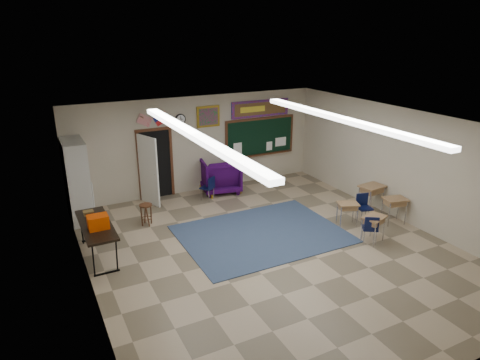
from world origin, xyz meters
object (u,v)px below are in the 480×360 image
student_desk_front_left (347,213)px  student_desk_front_right (371,197)px  folding_table (98,239)px  wooden_stool (146,214)px  wingback_armchair (220,175)px

student_desk_front_left → student_desk_front_right: 1.23m
student_desk_front_right → folding_table: 7.32m
student_desk_front_right → wooden_stool: bearing=154.8°
student_desk_front_left → wooden_stool: student_desk_front_left is taller
student_desk_front_right → student_desk_front_left: bearing=-167.9°
wooden_stool → wingback_armchair: bearing=26.6°
folding_table → wooden_stool: size_ratio=3.34×
folding_table → wooden_stool: bearing=38.3°
wingback_armchair → folding_table: 4.88m
student_desk_front_left → wooden_stool: bearing=174.2°
wingback_armchair → student_desk_front_right: wingback_armchair is taller
student_desk_front_left → wooden_stool: (-4.69, 2.42, -0.05)m
wingback_armchair → folding_table: bearing=41.7°
student_desk_front_left → student_desk_front_right: bearing=39.6°
student_desk_front_right → wooden_stool: (-5.85, 2.04, -0.14)m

